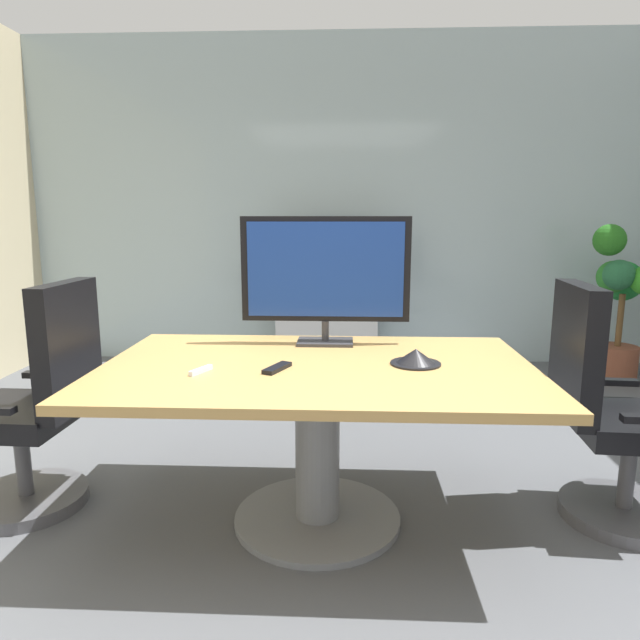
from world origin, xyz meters
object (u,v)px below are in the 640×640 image
(office_chair_right, at_px, (610,424))
(wall_display_unit, at_px, (327,321))
(tv_monitor, at_px, (325,273))
(potted_plant, at_px, (623,293))
(remote_control, at_px, (277,368))
(conference_table, at_px, (317,406))
(office_chair_left, at_px, (38,416))
(conference_phone, at_px, (416,357))

(office_chair_right, height_order, wall_display_unit, wall_display_unit)
(tv_monitor, height_order, potted_plant, tv_monitor)
(remote_control, bearing_deg, office_chair_right, 30.77)
(office_chair_right, bearing_deg, potted_plant, -22.20)
(conference_table, bearing_deg, potted_plant, 44.42)
(office_chair_left, relative_size, conference_phone, 4.95)
(potted_plant, bearing_deg, remote_control, -136.27)
(conference_phone, distance_m, remote_control, 0.61)
(office_chair_left, height_order, tv_monitor, tv_monitor)
(conference_table, distance_m, office_chair_left, 1.32)
(tv_monitor, height_order, remote_control, tv_monitor)
(office_chair_left, bearing_deg, tv_monitor, 106.31)
(wall_display_unit, bearing_deg, remote_control, -92.42)
(remote_control, bearing_deg, tv_monitor, 93.73)
(conference_table, bearing_deg, office_chair_right, 3.97)
(potted_plant, bearing_deg, office_chair_right, -115.88)
(office_chair_left, bearing_deg, conference_phone, 90.24)
(conference_table, distance_m, wall_display_unit, 2.63)
(tv_monitor, xyz_separation_m, potted_plant, (2.41, 1.97, -0.36))
(tv_monitor, xyz_separation_m, conference_phone, (0.41, -0.39, -0.33))
(tv_monitor, distance_m, remote_control, 0.65)
(office_chair_left, bearing_deg, conference_table, 88.89)
(office_chair_right, relative_size, wall_display_unit, 0.83)
(wall_display_unit, bearing_deg, potted_plant, -5.69)
(conference_table, bearing_deg, wall_display_unit, 91.06)
(conference_phone, bearing_deg, office_chair_left, 178.35)
(office_chair_left, distance_m, remote_control, 1.20)
(conference_phone, bearing_deg, tv_monitor, 136.10)
(wall_display_unit, relative_size, conference_phone, 5.95)
(office_chair_right, xyz_separation_m, remote_control, (-1.48, -0.19, 0.30))
(conference_table, distance_m, office_chair_right, 1.33)
(wall_display_unit, bearing_deg, tv_monitor, -88.24)
(tv_monitor, relative_size, wall_display_unit, 0.64)
(conference_phone, relative_size, remote_control, 1.29)
(conference_phone, bearing_deg, remote_control, -168.63)
(office_chair_left, height_order, wall_display_unit, wall_display_unit)
(conference_table, xyz_separation_m, tv_monitor, (0.02, 0.41, 0.55))
(conference_table, distance_m, remote_control, 0.28)
(office_chair_left, relative_size, office_chair_right, 1.00)
(office_chair_right, distance_m, remote_control, 1.52)
(office_chair_right, relative_size, remote_control, 6.41)
(tv_monitor, distance_m, wall_display_unit, 2.31)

